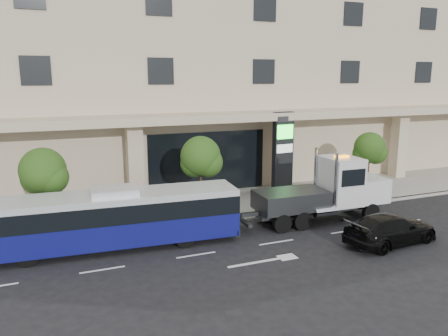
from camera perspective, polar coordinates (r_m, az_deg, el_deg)
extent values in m
plane|color=black|center=(22.30, 4.99, -8.33)|extent=(120.00, 120.00, 0.00)
cube|color=gray|center=(26.60, 0.10, -4.75)|extent=(120.00, 6.00, 0.15)
cube|color=gray|center=(23.97, 2.82, -6.65)|extent=(120.00, 0.30, 0.15)
cube|color=#C7B495|center=(35.51, -6.52, 15.54)|extent=(60.00, 15.00, 20.00)
cube|color=#C7B495|center=(27.27, -1.32, 6.64)|extent=(60.00, 2.80, 0.50)
cube|color=black|center=(28.79, -2.12, 0.78)|extent=(8.00, 0.12, 4.00)
cube|color=#C7B495|center=(26.32, -11.53, 0.49)|extent=(0.90, 0.90, 4.90)
cube|color=#C7B495|center=(29.74, 7.76, 1.92)|extent=(0.90, 0.90, 4.90)
cube|color=#C7B495|center=(35.72, 21.86, 2.83)|extent=(0.90, 0.90, 4.90)
cylinder|color=#422B19|center=(23.05, -22.25, -4.48)|extent=(0.14, 0.14, 2.80)
sphere|color=#214513|center=(22.65, -22.59, -0.29)|extent=(2.20, 2.20, 2.20)
sphere|color=#214513|center=(22.52, -21.64, -1.12)|extent=(1.65, 1.65, 1.65)
sphere|color=#214513|center=(22.94, -23.26, -1.23)|extent=(1.54, 1.54, 1.54)
cylinder|color=#422B19|center=(24.24, -3.04, -2.63)|extent=(0.14, 0.14, 2.94)
sphere|color=#214513|center=(23.85, -3.08, 1.57)|extent=(2.20, 2.20, 2.20)
sphere|color=#214513|center=(23.85, -2.12, 0.75)|extent=(1.65, 1.65, 1.65)
sphere|color=#214513|center=(24.03, -3.90, 0.61)|extent=(1.54, 1.54, 1.54)
cylinder|color=#422B19|center=(29.93, 18.27, -0.63)|extent=(0.14, 0.14, 2.73)
sphere|color=#214513|center=(29.63, 18.48, 2.54)|extent=(2.00, 2.00, 2.00)
sphere|color=#214513|center=(29.75, 19.20, 1.91)|extent=(1.50, 1.50, 1.50)
sphere|color=#214513|center=(29.65, 17.74, 1.82)|extent=(1.40, 1.40, 1.40)
cylinder|color=black|center=(19.99, -24.34, -10.42)|extent=(0.94, 0.34, 0.92)
cylinder|color=black|center=(21.80, -23.82, -8.54)|extent=(0.94, 0.34, 0.92)
cylinder|color=black|center=(20.27, -5.10, -9.06)|extent=(0.94, 0.34, 0.92)
cylinder|color=black|center=(22.05, -6.25, -7.32)|extent=(0.94, 0.34, 0.92)
cube|color=navy|center=(20.64, -13.84, -7.75)|extent=(11.22, 3.06, 1.11)
cube|color=black|center=(20.34, -13.98, -5.17)|extent=(11.22, 3.10, 0.83)
cube|color=silver|center=(20.18, -14.05, -3.67)|extent=(11.22, 3.06, 0.28)
cube|color=silver|center=(20.11, -14.09, -2.90)|extent=(2.13, 1.61, 0.28)
cube|color=#2D3033|center=(21.81, 0.88, -7.60)|extent=(0.30, 2.31, 0.28)
cube|color=#2D3033|center=(24.26, 12.62, -5.15)|extent=(7.51, 1.10, 0.35)
cube|color=silver|center=(25.67, 18.09, -2.58)|extent=(1.82, 2.08, 1.32)
cube|color=silver|center=(26.21, 19.61, -2.39)|extent=(0.13, 1.76, 1.06)
cube|color=silver|center=(24.49, 14.94, -1.58)|extent=(1.83, 2.25, 2.55)
cube|color=black|center=(24.89, 16.57, -0.53)|extent=(0.16, 1.94, 1.06)
cylinder|color=silver|center=(23.12, 14.38, -1.78)|extent=(0.16, 0.16, 2.99)
cylinder|color=silver|center=(24.69, 11.84, -0.80)|extent=(0.16, 0.16, 2.99)
cube|color=#2D3033|center=(23.12, 8.73, -4.13)|extent=(3.76, 2.22, 0.97)
cube|color=#2D3033|center=(22.36, 3.92, -5.99)|extent=(1.42, 0.29, 0.19)
cube|color=#2D3033|center=(22.27, 2.65, -7.00)|extent=(0.27, 1.59, 0.16)
cube|color=orange|center=(24.22, 15.11, 1.46)|extent=(0.80, 0.33, 0.12)
cylinder|color=black|center=(25.04, 18.61, -5.48)|extent=(0.98, 0.31, 0.97)
cylinder|color=black|center=(26.43, 16.11, -4.42)|extent=(0.98, 0.31, 0.97)
cylinder|color=black|center=(22.70, 10.19, -6.81)|extent=(0.98, 0.31, 0.97)
cylinder|color=black|center=(24.23, 7.98, -5.53)|extent=(0.98, 0.31, 0.97)
cylinder|color=black|center=(22.17, 7.61, -7.19)|extent=(0.98, 0.31, 0.97)
cylinder|color=black|center=(23.73, 5.52, -5.85)|extent=(0.98, 0.31, 0.97)
imported|color=black|center=(21.99, 20.93, -7.44)|extent=(5.07, 2.51, 1.42)
cube|color=black|center=(28.39, 7.67, 1.91)|extent=(1.36, 0.53, 5.35)
cube|color=#26E72F|center=(27.96, 8.00, 4.70)|extent=(1.16, 0.14, 0.89)
cube|color=silver|center=(28.11, 7.94, 2.54)|extent=(1.16, 0.14, 0.53)
cube|color=#262628|center=(27.88, 8.05, 6.34)|extent=(1.16, 0.14, 0.36)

